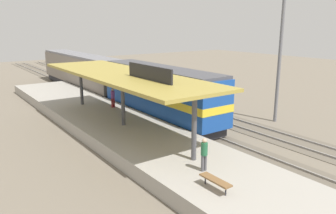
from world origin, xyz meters
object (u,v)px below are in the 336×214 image
(passenger_carriage_single, at_px, (80,71))
(platform_bench, at_px, (215,180))
(locomotive, at_px, (159,93))
(person_walking, at_px, (204,153))
(light_mast, at_px, (283,20))
(person_waiting, at_px, (113,97))

(passenger_carriage_single, bearing_deg, platform_bench, -100.85)
(locomotive, height_order, person_walking, locomotive)
(platform_bench, distance_m, light_mast, 17.11)
(platform_bench, height_order, person_waiting, person_waiting)
(platform_bench, bearing_deg, person_waiting, 79.05)
(platform_bench, distance_m, passenger_carriage_single, 31.88)
(passenger_carriage_single, height_order, person_waiting, passenger_carriage_single)
(platform_bench, xyz_separation_m, person_waiting, (3.18, 16.45, 0.51))
(passenger_carriage_single, relative_size, person_walking, 11.70)
(platform_bench, height_order, locomotive, locomotive)
(light_mast, bearing_deg, person_walking, -157.07)
(light_mast, height_order, person_walking, light_mast)
(locomotive, bearing_deg, person_walking, -113.87)
(platform_bench, relative_size, light_mast, 0.15)
(passenger_carriage_single, relative_size, light_mast, 1.71)
(platform_bench, xyz_separation_m, locomotive, (6.00, 13.29, 1.07))
(light_mast, distance_m, person_walking, 15.45)
(passenger_carriage_single, height_order, light_mast, light_mast)
(passenger_carriage_single, xyz_separation_m, person_waiting, (-2.82, -14.85, -0.46))
(locomotive, xyz_separation_m, light_mast, (7.80, -6.04, 5.99))
(locomotive, height_order, person_waiting, locomotive)
(platform_bench, height_order, light_mast, light_mast)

